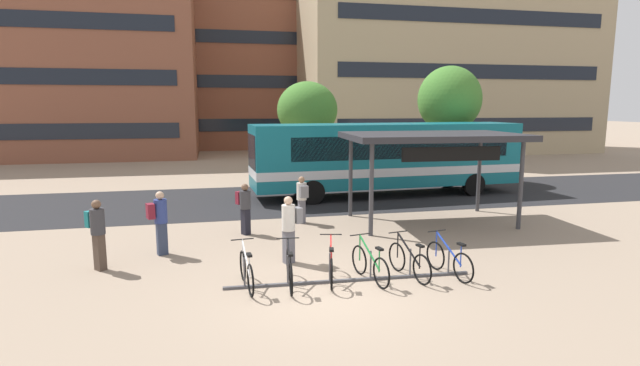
# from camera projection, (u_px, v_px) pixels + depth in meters

# --- Properties ---
(ground) EXTENTS (200.00, 200.00, 0.00)m
(ground) POSITION_uv_depth(u_px,v_px,m) (323.00, 292.00, 10.54)
(ground) COLOR gray
(bus_lane_asphalt) EXTENTS (80.00, 7.20, 0.01)m
(bus_lane_asphalt) POSITION_uv_depth(u_px,v_px,m) (269.00, 200.00, 20.87)
(bus_lane_asphalt) COLOR #232326
(bus_lane_asphalt) RESTS_ON ground
(city_bus) EXTENTS (12.13, 3.17, 3.20)m
(city_bus) POSITION_uv_depth(u_px,v_px,m) (385.00, 156.00, 21.68)
(city_bus) COLOR #0F6070
(city_bus) RESTS_ON ground
(bike_rack) EXTENTS (5.75, 0.27, 0.70)m
(bike_rack) POSITION_uv_depth(u_px,v_px,m) (350.00, 278.00, 11.15)
(bike_rack) COLOR #47474C
(bike_rack) RESTS_ON ground
(parked_bicycle_white_0) EXTENTS (0.52, 1.72, 0.99)m
(parked_bicycle_white_0) POSITION_uv_depth(u_px,v_px,m) (247.00, 271.00, 10.70)
(parked_bicycle_white_0) COLOR black
(parked_bicycle_white_0) RESTS_ON ground
(parked_bicycle_black_1) EXTENTS (0.52, 1.72, 0.99)m
(parked_bicycle_black_1) POSITION_uv_depth(u_px,v_px,m) (289.00, 270.00, 10.78)
(parked_bicycle_black_1) COLOR black
(parked_bicycle_black_1) RESTS_ON ground
(parked_bicycle_red_2) EXTENTS (0.57, 1.69, 0.99)m
(parked_bicycle_red_2) POSITION_uv_depth(u_px,v_px,m) (331.00, 265.00, 11.10)
(parked_bicycle_red_2) COLOR black
(parked_bicycle_red_2) RESTS_ON ground
(parked_bicycle_green_3) EXTENTS (0.55, 1.70, 0.99)m
(parked_bicycle_green_3) POSITION_uv_depth(u_px,v_px,m) (370.00, 265.00, 11.13)
(parked_bicycle_green_3) COLOR black
(parked_bicycle_green_3) RESTS_ON ground
(parked_bicycle_black_4) EXTENTS (0.56, 1.70, 0.99)m
(parked_bicycle_black_4) POSITION_uv_depth(u_px,v_px,m) (409.00, 262.00, 11.37)
(parked_bicycle_black_4) COLOR black
(parked_bicycle_black_4) RESTS_ON ground
(parked_bicycle_blue_5) EXTENTS (0.55, 1.70, 0.99)m
(parked_bicycle_blue_5) POSITION_uv_depth(u_px,v_px,m) (449.00, 260.00, 11.47)
(parked_bicycle_blue_5) COLOR black
(parked_bicycle_blue_5) RESTS_ON ground
(transit_shelter) EXTENTS (5.94, 3.84, 3.07)m
(transit_shelter) POSITION_uv_depth(u_px,v_px,m) (433.00, 139.00, 16.39)
(transit_shelter) COLOR #38383D
(transit_shelter) RESTS_ON ground
(commuter_grey_pack_0) EXTENTS (0.60, 0.48, 1.73)m
(commuter_grey_pack_0) POSITION_uv_depth(u_px,v_px,m) (290.00, 225.00, 12.36)
(commuter_grey_pack_0) COLOR #565660
(commuter_grey_pack_0) RESTS_ON ground
(commuter_teal_pack_1) EXTENTS (0.58, 0.60, 1.75)m
(commuter_teal_pack_1) POSITION_uv_depth(u_px,v_px,m) (97.00, 230.00, 11.82)
(commuter_teal_pack_1) COLOR #47382D
(commuter_teal_pack_1) RESTS_ON ground
(commuter_grey_pack_2) EXTENTS (0.38, 0.55, 1.61)m
(commuter_grey_pack_2) POSITION_uv_depth(u_px,v_px,m) (302.00, 197.00, 16.57)
(commuter_grey_pack_2) COLOR #565660
(commuter_grey_pack_2) RESTS_ON ground
(commuter_maroon_pack_3) EXTENTS (0.60, 0.47, 1.74)m
(commuter_maroon_pack_3) POSITION_uv_depth(u_px,v_px,m) (160.00, 219.00, 13.01)
(commuter_maroon_pack_3) COLOR #2D3851
(commuter_maroon_pack_3) RESTS_ON ground
(commuter_maroon_pack_4) EXTENTS (0.53, 0.61, 1.61)m
(commuter_maroon_pack_4) POSITION_uv_depth(u_px,v_px,m) (245.00, 205.00, 15.13)
(commuter_maroon_pack_4) COLOR black
(commuter_maroon_pack_4) RESTS_ON ground
(street_tree_0) EXTENTS (3.45, 3.45, 5.36)m
(street_tree_0) POSITION_uv_depth(u_px,v_px,m) (307.00, 110.00, 27.84)
(street_tree_0) COLOR brown
(street_tree_0) RESTS_ON ground
(street_tree_1) EXTENTS (3.32, 3.32, 6.05)m
(street_tree_1) POSITION_uv_depth(u_px,v_px,m) (449.00, 100.00, 25.63)
(street_tree_1) COLOR brown
(street_tree_1) RESTS_ON ground
(building_left_wing) EXTENTS (19.02, 13.92, 14.86)m
(building_left_wing) POSITION_uv_depth(u_px,v_px,m) (75.00, 63.00, 39.33)
(building_left_wing) COLOR brown
(building_left_wing) RESTS_ON ground
(building_right_wing) EXTENTS (24.95, 10.73, 20.66)m
(building_right_wing) POSITION_uv_depth(u_px,v_px,m) (445.00, 32.00, 42.32)
(building_right_wing) COLOR tan
(building_right_wing) RESTS_ON ground
(building_centre_block) EXTENTS (18.76, 14.02, 15.24)m
(building_centre_block) POSITION_uv_depth(u_px,v_px,m) (217.00, 69.00, 48.96)
(building_centre_block) COLOR brown
(building_centre_block) RESTS_ON ground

